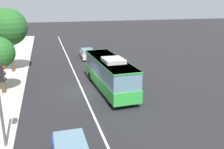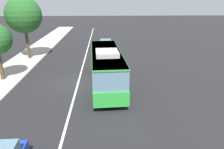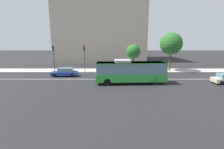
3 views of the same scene
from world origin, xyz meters
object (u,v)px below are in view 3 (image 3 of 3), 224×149
(traffic_light_mid_block, at_px, (53,54))
(street_tree_kerbside_left, at_px, (170,44))
(transit_bus, at_px, (130,71))
(sedan_blue, at_px, (64,72))
(traffic_light_near_corner, at_px, (84,54))
(street_tree_kerbside_centre, at_px, (133,52))

(traffic_light_mid_block, relative_size, street_tree_kerbside_left, 0.68)
(transit_bus, bearing_deg, traffic_light_mid_block, 146.14)
(traffic_light_mid_block, bearing_deg, sedan_blue, 38.64)
(sedan_blue, bearing_deg, street_tree_kerbside_left, -166.85)
(transit_bus, height_order, traffic_light_near_corner, traffic_light_near_corner)
(sedan_blue, distance_m, traffic_light_mid_block, 5.36)
(street_tree_kerbside_left, bearing_deg, traffic_light_mid_block, -176.34)
(sedan_blue, height_order, traffic_light_near_corner, traffic_light_near_corner)
(sedan_blue, relative_size, traffic_light_mid_block, 0.87)
(transit_bus, relative_size, sedan_blue, 2.24)
(traffic_light_mid_block, height_order, street_tree_kerbside_left, street_tree_kerbside_left)
(street_tree_kerbside_centre, bearing_deg, traffic_light_near_corner, -171.15)
(traffic_light_near_corner, distance_m, street_tree_kerbside_left, 17.21)
(transit_bus, relative_size, traffic_light_near_corner, 1.94)
(sedan_blue, xyz_separation_m, street_tree_kerbside_centre, (12.47, 4.98, 3.22))
(traffic_light_mid_block, bearing_deg, street_tree_kerbside_centre, 92.87)
(sedan_blue, distance_m, traffic_light_near_corner, 5.35)
(sedan_blue, bearing_deg, traffic_light_near_corner, -130.31)
(transit_bus, relative_size, street_tree_kerbside_centre, 1.86)
(transit_bus, bearing_deg, traffic_light_near_corner, 130.60)
(transit_bus, height_order, street_tree_kerbside_centre, street_tree_kerbside_centre)
(sedan_blue, relative_size, street_tree_kerbside_left, 0.59)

